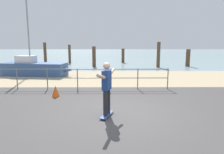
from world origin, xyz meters
The scene contains 14 objects.
ground_plane centered at (0.00, -1.00, 0.00)m, with size 24.00×10.00×0.04m, color #474444.
beach_strip centered at (0.00, 7.00, 0.00)m, with size 24.00×6.00×0.04m, color tan.
sea_surface centered at (0.00, 35.00, 0.00)m, with size 72.00×50.00×0.04m, color #849EA3.
railing_fence centered at (-2.63, 3.60, 0.69)m, with size 10.53×0.05×1.05m.
sailboat centered at (-5.40, 7.86, 0.52)m, with size 5.06×2.07×5.36m.
skateboard centered at (-0.36, -0.24, 0.07)m, with size 0.45×0.82×0.08m.
skateboarder centered at (-0.36, -0.24, 1.02)m, with size 0.55×1.40×1.65m.
groyne_post_0 centered at (-7.79, 17.47, 1.14)m, with size 0.33×0.33×2.28m, color #513826.
groyne_post_1 centered at (-4.80, 16.60, 1.02)m, with size 0.28×0.28×2.04m, color #513826.
groyne_post_2 centered at (-1.82, 13.21, 0.96)m, with size 0.34×0.34×1.92m, color #513826.
groyne_post_3 centered at (1.17, 16.95, 0.80)m, with size 0.33×0.33×1.61m, color #513826.
groyne_post_4 centered at (4.16, 12.50, 1.17)m, with size 0.31×0.31×2.35m, color #513826.
groyne_post_5 centered at (7.15, 13.17, 0.83)m, with size 0.39×0.39×1.66m, color #513826.
traffic_cone centered at (-2.60, 2.16, 0.25)m, with size 0.36×0.36×0.50m, color #E55919.
Camera 1 is at (-0.24, -6.48, 2.34)m, focal length 33.11 mm.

